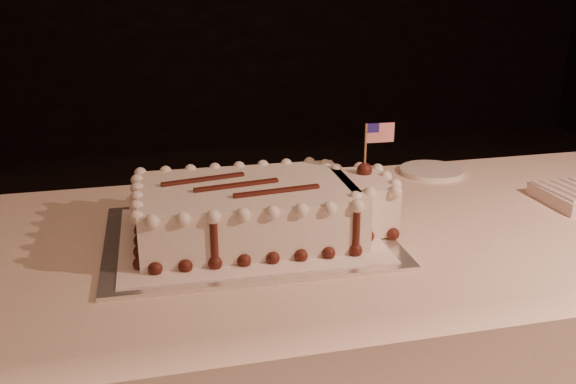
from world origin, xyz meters
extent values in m
cube|color=white|center=(-0.22, 0.61, 0.75)|extent=(0.56, 0.42, 0.01)
cube|color=white|center=(-0.22, 0.61, 0.76)|extent=(0.50, 0.38, 0.00)
cube|color=white|center=(-0.22, 0.61, 0.81)|extent=(0.42, 0.28, 0.10)
cube|color=white|center=(0.01, 0.61, 0.81)|extent=(0.10, 0.16, 0.10)
sphere|color=#501C14|center=(-0.40, 0.48, 0.77)|extent=(0.03, 0.03, 0.03)
sphere|color=#501C14|center=(-0.35, 0.48, 0.77)|extent=(0.03, 0.03, 0.03)
sphere|color=#501C14|center=(-0.30, 0.48, 0.77)|extent=(0.03, 0.03, 0.03)
sphere|color=#501C14|center=(-0.25, 0.48, 0.77)|extent=(0.03, 0.03, 0.03)
sphere|color=#501C14|center=(-0.20, 0.48, 0.77)|extent=(0.03, 0.03, 0.03)
sphere|color=#501C14|center=(-0.15, 0.47, 0.77)|extent=(0.03, 0.03, 0.03)
sphere|color=#501C14|center=(-0.10, 0.47, 0.77)|extent=(0.03, 0.03, 0.03)
sphere|color=#501C14|center=(-0.05, 0.47, 0.77)|extent=(0.03, 0.03, 0.03)
sphere|color=#501C14|center=(-0.04, 0.51, 0.77)|extent=(0.03, 0.03, 0.03)
sphere|color=#501C14|center=(-0.01, 0.53, 0.77)|extent=(0.03, 0.03, 0.03)
sphere|color=#501C14|center=(0.04, 0.53, 0.77)|extent=(0.03, 0.03, 0.03)
sphere|color=#501C14|center=(0.06, 0.56, 0.77)|extent=(0.03, 0.03, 0.03)
sphere|color=#501C14|center=(0.06, 0.61, 0.77)|extent=(0.03, 0.03, 0.03)
sphere|color=#501C14|center=(0.06, 0.66, 0.77)|extent=(0.03, 0.03, 0.03)
sphere|color=#501C14|center=(0.03, 0.68, 0.77)|extent=(0.03, 0.03, 0.03)
sphere|color=#501C14|center=(-0.02, 0.68, 0.77)|extent=(0.03, 0.03, 0.03)
sphere|color=#501C14|center=(-0.03, 0.72, 0.77)|extent=(0.03, 0.03, 0.03)
sphere|color=#501C14|center=(-0.06, 0.74, 0.77)|extent=(0.03, 0.03, 0.03)
sphere|color=#501C14|center=(-0.11, 0.74, 0.77)|extent=(0.03, 0.03, 0.03)
sphere|color=#501C14|center=(-0.16, 0.75, 0.77)|extent=(0.03, 0.03, 0.03)
sphere|color=#501C14|center=(-0.21, 0.75, 0.77)|extent=(0.03, 0.03, 0.03)
sphere|color=#501C14|center=(-0.26, 0.75, 0.77)|extent=(0.03, 0.03, 0.03)
sphere|color=#501C14|center=(-0.31, 0.75, 0.77)|extent=(0.03, 0.03, 0.03)
sphere|color=#501C14|center=(-0.36, 0.75, 0.77)|extent=(0.03, 0.03, 0.03)
sphere|color=#501C14|center=(-0.41, 0.75, 0.77)|extent=(0.03, 0.03, 0.03)
sphere|color=#501C14|center=(-0.42, 0.71, 0.77)|extent=(0.03, 0.03, 0.03)
sphere|color=#501C14|center=(-0.42, 0.66, 0.77)|extent=(0.03, 0.03, 0.03)
sphere|color=#501C14|center=(-0.43, 0.61, 0.77)|extent=(0.03, 0.03, 0.03)
sphere|color=#501C14|center=(-0.43, 0.56, 0.77)|extent=(0.03, 0.03, 0.03)
sphere|color=#501C14|center=(-0.43, 0.51, 0.77)|extent=(0.03, 0.03, 0.03)
sphere|color=white|center=(-0.40, 0.48, 0.85)|extent=(0.03, 0.03, 0.03)
sphere|color=white|center=(-0.35, 0.48, 0.85)|extent=(0.03, 0.03, 0.03)
sphere|color=white|center=(-0.30, 0.48, 0.85)|extent=(0.03, 0.03, 0.03)
sphere|color=white|center=(-0.25, 0.48, 0.85)|extent=(0.03, 0.03, 0.03)
sphere|color=white|center=(-0.20, 0.48, 0.85)|extent=(0.03, 0.03, 0.03)
sphere|color=white|center=(-0.15, 0.47, 0.85)|extent=(0.03, 0.03, 0.03)
sphere|color=white|center=(-0.10, 0.47, 0.85)|extent=(0.03, 0.03, 0.03)
sphere|color=white|center=(-0.05, 0.47, 0.85)|extent=(0.03, 0.03, 0.03)
sphere|color=white|center=(-0.04, 0.51, 0.85)|extent=(0.03, 0.03, 0.03)
sphere|color=white|center=(-0.01, 0.53, 0.85)|extent=(0.03, 0.03, 0.03)
sphere|color=white|center=(0.04, 0.53, 0.85)|extent=(0.03, 0.03, 0.03)
sphere|color=white|center=(0.06, 0.56, 0.85)|extent=(0.03, 0.03, 0.03)
sphere|color=white|center=(0.06, 0.61, 0.85)|extent=(0.03, 0.03, 0.03)
sphere|color=white|center=(0.06, 0.66, 0.85)|extent=(0.03, 0.03, 0.03)
sphere|color=white|center=(0.03, 0.68, 0.85)|extent=(0.03, 0.03, 0.03)
sphere|color=white|center=(-0.02, 0.68, 0.85)|extent=(0.03, 0.03, 0.03)
sphere|color=white|center=(-0.03, 0.72, 0.85)|extent=(0.03, 0.03, 0.03)
sphere|color=white|center=(-0.06, 0.74, 0.85)|extent=(0.03, 0.03, 0.03)
sphere|color=white|center=(-0.11, 0.74, 0.85)|extent=(0.03, 0.03, 0.03)
sphere|color=white|center=(-0.16, 0.75, 0.85)|extent=(0.03, 0.03, 0.03)
sphere|color=white|center=(-0.21, 0.75, 0.85)|extent=(0.03, 0.03, 0.03)
sphere|color=white|center=(-0.26, 0.75, 0.85)|extent=(0.03, 0.03, 0.03)
sphere|color=white|center=(-0.31, 0.75, 0.85)|extent=(0.03, 0.03, 0.03)
sphere|color=white|center=(-0.36, 0.75, 0.85)|extent=(0.03, 0.03, 0.03)
sphere|color=white|center=(-0.41, 0.75, 0.85)|extent=(0.03, 0.03, 0.03)
sphere|color=white|center=(-0.42, 0.71, 0.85)|extent=(0.03, 0.03, 0.03)
sphere|color=white|center=(-0.42, 0.66, 0.85)|extent=(0.03, 0.03, 0.03)
sphere|color=white|center=(-0.43, 0.61, 0.85)|extent=(0.03, 0.03, 0.03)
sphere|color=white|center=(-0.43, 0.56, 0.85)|extent=(0.03, 0.03, 0.03)
sphere|color=white|center=(-0.43, 0.51, 0.85)|extent=(0.03, 0.03, 0.03)
cylinder|color=#501C14|center=(-0.30, 0.48, 0.81)|extent=(0.01, 0.01, 0.09)
sphere|color=#501C14|center=(-0.30, 0.48, 0.77)|extent=(0.02, 0.02, 0.02)
cylinder|color=#501C14|center=(-0.05, 0.47, 0.81)|extent=(0.01, 0.01, 0.09)
sphere|color=#501C14|center=(-0.05, 0.47, 0.77)|extent=(0.02, 0.02, 0.02)
cylinder|color=#501C14|center=(0.06, 0.61, 0.81)|extent=(0.01, 0.01, 0.09)
sphere|color=#501C14|center=(0.06, 0.61, 0.77)|extent=(0.02, 0.02, 0.02)
cylinder|color=#501C14|center=(-0.06, 0.74, 0.81)|extent=(0.01, 0.01, 0.09)
sphere|color=#501C14|center=(-0.06, 0.74, 0.77)|extent=(0.02, 0.02, 0.02)
cylinder|color=#501C14|center=(-0.31, 0.75, 0.81)|extent=(0.01, 0.01, 0.09)
sphere|color=#501C14|center=(-0.31, 0.75, 0.77)|extent=(0.02, 0.02, 0.02)
cylinder|color=#501C14|center=(-0.43, 0.61, 0.81)|extent=(0.01, 0.01, 0.09)
sphere|color=#501C14|center=(-0.43, 0.61, 0.77)|extent=(0.02, 0.02, 0.02)
cube|color=#501C14|center=(-0.30, 0.66, 0.86)|extent=(0.16, 0.04, 0.01)
cube|color=#501C14|center=(-0.24, 0.61, 0.86)|extent=(0.16, 0.03, 0.01)
cube|color=#501C14|center=(-0.17, 0.56, 0.86)|extent=(0.16, 0.03, 0.01)
sphere|color=#501C14|center=(0.02, 0.63, 0.86)|extent=(0.03, 0.03, 0.03)
cylinder|color=#A57447|center=(0.02, 0.63, 0.90)|extent=(0.00, 0.00, 0.12)
cube|color=red|center=(0.05, 0.63, 0.94)|extent=(0.06, 0.00, 0.04)
cube|color=navy|center=(0.04, 0.63, 0.95)|extent=(0.02, 0.01, 0.02)
cube|color=white|center=(0.46, 0.63, 0.78)|extent=(0.02, 0.14, 0.01)
cube|color=white|center=(0.49, 0.63, 0.78)|extent=(0.02, 0.14, 0.01)
cube|color=white|center=(0.51, 0.63, 0.78)|extent=(0.02, 0.14, 0.01)
cylinder|color=white|center=(0.31, 0.91, 0.76)|extent=(0.16, 0.16, 0.01)
camera|label=1|loc=(-0.42, -0.52, 1.25)|focal=40.00mm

